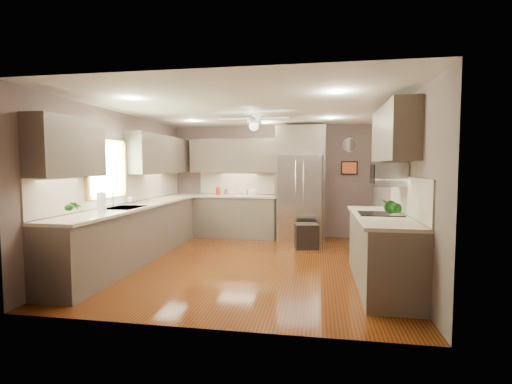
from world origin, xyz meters
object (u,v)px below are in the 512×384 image
(potted_plant_left, at_px, (71,207))
(stool, at_px, (306,236))
(canister_a, at_px, (218,191))
(paper_towel, at_px, (101,202))
(refrigerator, at_px, (300,185))
(microwave, at_px, (388,174))
(canister_c, at_px, (233,191))
(canister_d, at_px, (248,192))
(bowl, at_px, (253,194))
(potted_plant_right, at_px, (391,207))
(canister_b, at_px, (226,192))
(soap_bottle, at_px, (133,199))

(potted_plant_left, relative_size, stool, 0.58)
(canister_a, distance_m, paper_towel, 3.44)
(potted_plant_left, height_order, refrigerator, refrigerator)
(microwave, bearing_deg, canister_c, 135.63)
(canister_d, xyz_separation_m, refrigerator, (1.17, -0.10, 0.19))
(canister_a, relative_size, refrigerator, 0.07)
(bowl, xyz_separation_m, microwave, (2.38, -2.73, 0.51))
(canister_d, height_order, potted_plant_right, potted_plant_right)
(bowl, relative_size, microwave, 0.41)
(canister_a, bearing_deg, canister_b, 4.85)
(soap_bottle, xyz_separation_m, paper_towel, (0.13, -1.13, 0.05))
(canister_a, xyz_separation_m, soap_bottle, (-0.91, -2.22, 0.01))
(canister_c, bearing_deg, canister_a, -178.84)
(potted_plant_left, height_order, microwave, microwave)
(canister_d, relative_size, potted_plant_right, 0.31)
(canister_d, distance_m, paper_towel, 3.69)
(potted_plant_left, bearing_deg, stool, 46.97)
(canister_b, xyz_separation_m, canister_d, (0.51, 0.01, -0.01))
(canister_a, bearing_deg, refrigerator, -2.16)
(refrigerator, bearing_deg, potted_plant_right, -71.14)
(potted_plant_right, xyz_separation_m, stool, (-1.05, 2.69, -0.88))
(canister_b, bearing_deg, canister_d, 1.61)
(canister_c, bearing_deg, refrigerator, -2.88)
(refrigerator, distance_m, stool, 1.30)
(canister_d, bearing_deg, canister_b, -178.39)
(paper_towel, bearing_deg, canister_d, 66.59)
(canister_b, height_order, potted_plant_right, potted_plant_right)
(potted_plant_right, height_order, microwave, microwave)
(bowl, relative_size, stool, 0.44)
(potted_plant_left, height_order, stool, potted_plant_left)
(canister_c, xyz_separation_m, paper_towel, (-1.11, -3.36, 0.05))
(canister_a, xyz_separation_m, microwave, (3.18, -2.78, 0.46))
(soap_bottle, bearing_deg, potted_plant_right, -19.48)
(bowl, relative_size, refrigerator, 0.09)
(canister_a, relative_size, canister_c, 1.07)
(soap_bottle, height_order, refrigerator, refrigerator)
(potted_plant_left, bearing_deg, canister_d, 69.54)
(canister_b, height_order, soap_bottle, soap_bottle)
(canister_a, distance_m, bowl, 0.81)
(soap_bottle, xyz_separation_m, microwave, (4.09, -0.55, 0.45))
(canister_d, height_order, refrigerator, refrigerator)
(microwave, relative_size, paper_towel, 1.83)
(canister_d, xyz_separation_m, bowl, (0.12, -0.08, -0.03))
(potted_plant_right, height_order, paper_towel, potted_plant_right)
(microwave, xyz_separation_m, paper_towel, (-3.96, -0.58, -0.40))
(stool, relative_size, paper_towel, 1.67)
(canister_d, bearing_deg, paper_towel, -113.41)
(microwave, xyz_separation_m, stool, (-1.16, 1.83, -1.24))
(canister_d, relative_size, bowl, 0.50)
(canister_a, distance_m, canister_c, 0.33)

